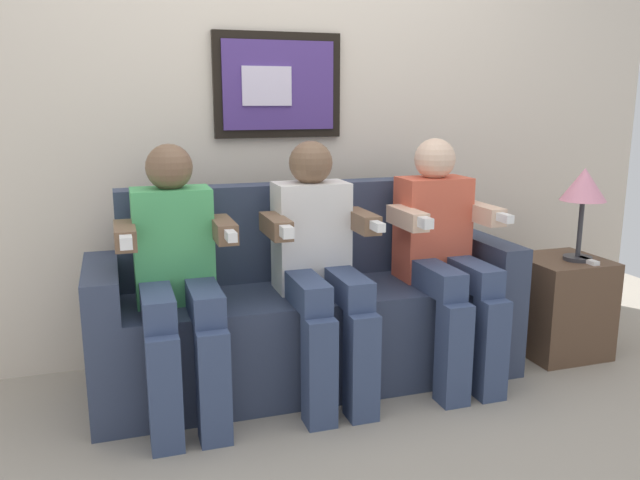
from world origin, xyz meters
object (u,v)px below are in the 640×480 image
object	(u,v)px
person_on_right	(444,251)
table_lamp	(584,189)
couch	(308,314)
person_in_middle	(319,261)
person_on_left	(177,272)
side_table_right	(560,306)
spare_remote_on_table	(588,261)

from	to	relation	value
person_on_right	table_lamp	bearing A→B (deg)	0.99
couch	table_lamp	world-z (taller)	table_lamp
couch	person_in_middle	size ratio (longest dim) A/B	1.74
couch	person_on_right	size ratio (longest dim) A/B	1.74
person_on_left	person_on_right	bearing A→B (deg)	0.00
couch	person_in_middle	distance (m)	0.34
couch	person_on_left	size ratio (longest dim) A/B	1.74
side_table_right	table_lamp	distance (m)	0.61
spare_remote_on_table	side_table_right	bearing A→B (deg)	116.67
side_table_right	person_on_right	bearing A→B (deg)	-175.09
side_table_right	spare_remote_on_table	distance (m)	0.29
person_on_left	side_table_right	bearing A→B (deg)	1.84
person_on_right	spare_remote_on_table	bearing A→B (deg)	-3.44
person_in_middle	side_table_right	xyz separation A→B (m)	(1.32, 0.06, -0.36)
person_on_left	side_table_right	xyz separation A→B (m)	(1.92, 0.06, -0.36)
person_on_left	person_in_middle	size ratio (longest dim) A/B	1.00
spare_remote_on_table	table_lamp	bearing A→B (deg)	100.21
person_in_middle	person_on_right	distance (m)	0.60
person_on_left	table_lamp	size ratio (longest dim) A/B	2.41
person_on_left	person_in_middle	distance (m)	0.60
couch	person_in_middle	bearing A→B (deg)	-90.02
side_table_right	spare_remote_on_table	bearing A→B (deg)	-63.33
couch	side_table_right	xyz separation A→B (m)	(1.32, -0.11, -0.06)
person_on_left	table_lamp	xyz separation A→B (m)	(1.96, 0.01, 0.25)
table_lamp	spare_remote_on_table	bearing A→B (deg)	-79.79
table_lamp	person_on_left	bearing A→B (deg)	-179.62
couch	table_lamp	size ratio (longest dim) A/B	4.20
person_on_right	side_table_right	distance (m)	0.80
couch	side_table_right	world-z (taller)	couch
person_on_left	spare_remote_on_table	size ratio (longest dim) A/B	8.54
person_in_middle	side_table_right	bearing A→B (deg)	2.68
couch	person_on_left	xyz separation A→B (m)	(-0.60, -0.17, 0.29)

